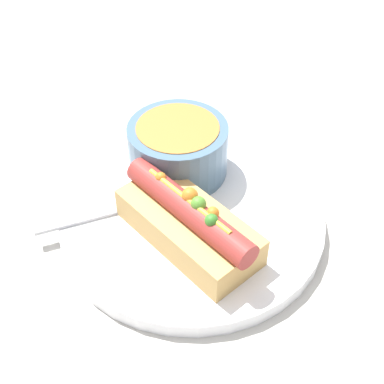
{
  "coord_description": "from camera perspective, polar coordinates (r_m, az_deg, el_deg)",
  "views": [
    {
      "loc": [
        0.13,
        -0.36,
        0.41
      ],
      "look_at": [
        0.0,
        0.0,
        0.05
      ],
      "focal_mm": 50.0,
      "sensor_mm": 36.0,
      "label": 1
    }
  ],
  "objects": [
    {
      "name": "hot_dog",
      "position": [
        0.51,
        -0.36,
        -3.24
      ],
      "size": [
        0.16,
        0.13,
        0.06
      ],
      "rotation": [
        0.0,
        0.0,
        -0.49
      ],
      "color": "tan",
      "rests_on": "dinner_plate"
    },
    {
      "name": "spoon",
      "position": [
        0.56,
        -4.89,
        -1.06
      ],
      "size": [
        0.13,
        0.12,
        0.01
      ],
      "rotation": [
        0.0,
        0.0,
        0.71
      ],
      "color": "#B7B7BC",
      "rests_on": "dinner_plate"
    },
    {
      "name": "ground_plane",
      "position": [
        0.57,
        -0.0,
        -3.4
      ],
      "size": [
        4.0,
        4.0,
        0.0
      ],
      "primitive_type": "plane",
      "color": "#BCB7AD"
    },
    {
      "name": "dinner_plate",
      "position": [
        0.56,
        -0.0,
        -2.81
      ],
      "size": [
        0.27,
        0.27,
        0.02
      ],
      "color": "white",
      "rests_on": "ground_plane"
    },
    {
      "name": "soup_bowl",
      "position": [
        0.58,
        -1.5,
        4.78
      ],
      "size": [
        0.11,
        0.11,
        0.06
      ],
      "color": "slate",
      "rests_on": "dinner_plate"
    }
  ]
}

